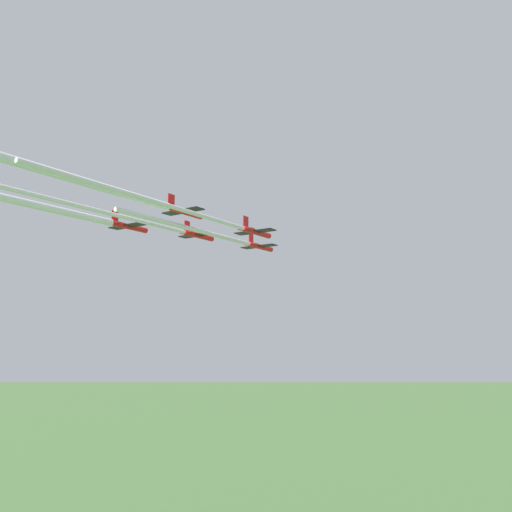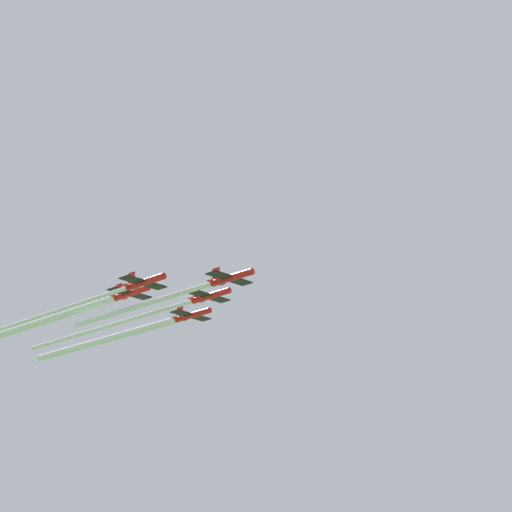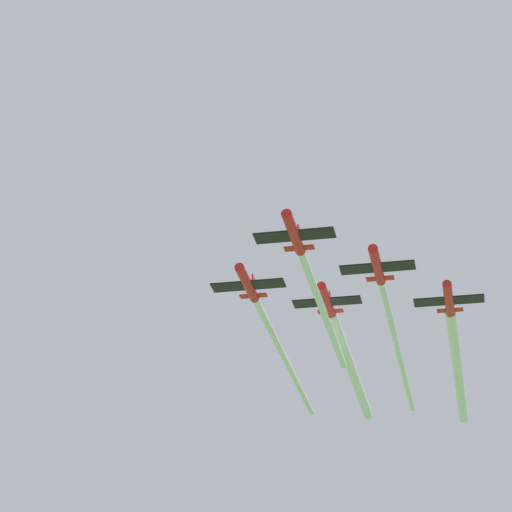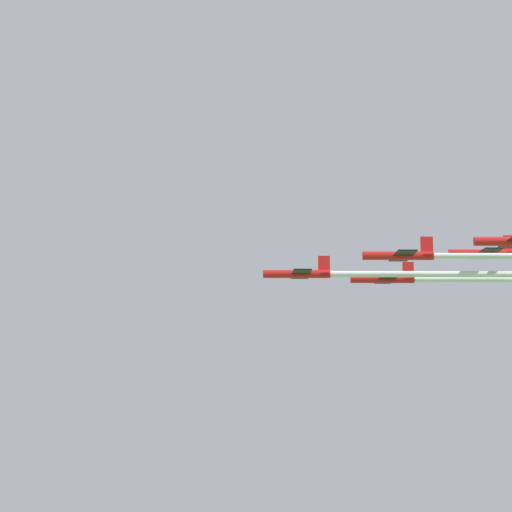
{
  "view_description": "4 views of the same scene",
  "coord_description": "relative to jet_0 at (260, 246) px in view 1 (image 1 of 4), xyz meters",
  "views": [
    {
      "loc": [
        -93.22,
        -134.5,
        96.07
      ],
      "look_at": [
        -40.16,
        -38.7,
        113.18
      ],
      "focal_mm": 35.0,
      "sensor_mm": 36.0,
      "label": 1
    },
    {
      "loc": [
        102.92,
        -85.43,
        65.82
      ],
      "look_at": [
        -39.01,
        -36.13,
        118.91
      ],
      "focal_mm": 70.0,
      "sensor_mm": 36.0,
      "label": 2
    },
    {
      "loc": [
        49.89,
        25.47,
        61.24
      ],
      "look_at": [
        -40.12,
        -45.09,
        114.15
      ],
      "focal_mm": 85.0,
      "sensor_mm": 36.0,
      "label": 3
    },
    {
      "loc": [
        -93.39,
        79.73,
        96.09
      ],
      "look_at": [
        -33.92,
        -39.4,
        117.87
      ],
      "focal_mm": 70.0,
      "sensor_mm": 36.0,
      "label": 4
    }
  ],
  "objects": [
    {
      "name": "jet_0",
      "position": [
        0.0,
        0.0,
        0.0
      ],
      "size": [
        8.69,
        8.5,
        3.0
      ],
      "rotation": [
        0.0,
        0.0,
        5.19
      ],
      "color": "red"
    },
    {
      "name": "jet_4",
      "position": [
        -22.11,
        -11.35,
        2.82
      ],
      "size": [
        8.69,
        8.5,
        3.0
      ],
      "rotation": [
        0.0,
        0.0,
        5.19
      ],
      "color": "red"
    },
    {
      "name": "smoke_trail_0",
      "position": [
        -19.79,
        -10.16,
        -0.04
      ],
      "size": [
        32.65,
        17.29,
        0.82
      ],
      "rotation": [
        0.0,
        0.0,
        5.19
      ],
      "color": "white"
    },
    {
      "name": "smoke_trail_2",
      "position": [
        -31.09,
        -24.17,
        0.29
      ],
      "size": [
        39.76,
        20.87,
        0.71
      ],
      "rotation": [
        0.0,
        0.0,
        5.19
      ],
      "color": "white"
    },
    {
      "name": "jet_2",
      "position": [
        -7.72,
        -12.18,
        0.34
      ],
      "size": [
        8.69,
        8.5,
        3.0
      ],
      "rotation": [
        0.0,
        0.0,
        5.19
      ],
      "color": "red"
    },
    {
      "name": "jet_3",
      "position": [
        -28.78,
        1.66,
        1.83
      ],
      "size": [
        8.69,
        8.5,
        3.0
      ],
      "rotation": [
        0.0,
        0.0,
        5.19
      ],
      "color": "red"
    },
    {
      "name": "smoke_trail_4",
      "position": [
        -44.99,
        -23.09,
        2.78
      ],
      "size": [
        39.07,
        20.92,
        1.32
      ],
      "rotation": [
        0.0,
        0.0,
        5.19
      ],
      "color": "white"
    },
    {
      "name": "jet_1",
      "position": [
        -14.39,
        0.83,
        1.28
      ],
      "size": [
        8.69,
        8.5,
        3.0
      ],
      "rotation": [
        0.0,
        0.0,
        5.19
      ],
      "color": "red"
    },
    {
      "name": "smoke_trail_1",
      "position": [
        -39.62,
        -12.12,
        1.24
      ],
      "size": [
        43.49,
        22.79,
        0.73
      ],
      "rotation": [
        0.0,
        0.0,
        5.19
      ],
      "color": "white"
    }
  ]
}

